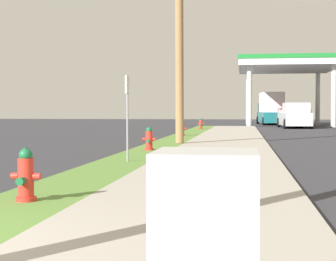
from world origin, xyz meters
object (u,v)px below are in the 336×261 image
at_px(truck_navy_on_apron, 298,116).
at_px(fire_hydrant_second, 149,140).
at_px(utility_pole_midground, 179,4).
at_px(utility_cabinet, 206,257).
at_px(truck_teal_at_forecourt, 271,109).
at_px(fire_hydrant_third, 182,129).
at_px(car_black_by_near_pump, 277,117).
at_px(fire_hydrant_nearest, 26,178).
at_px(street_sign_post, 127,100).
at_px(fire_hydrant_fourth, 201,124).
at_px(car_red_by_far_pump, 288,118).
at_px(truck_silver_at_far_bay, 294,116).

bearing_deg(truck_navy_on_apron, fire_hydrant_second, -104.39).
xyz_separation_m(utility_pole_midground, utility_cabinet, (2.26, -17.76, -4.85)).
height_order(utility_cabinet, truck_navy_on_apron, truck_navy_on_apron).
bearing_deg(utility_cabinet, fire_hydrant_second, 101.22).
bearing_deg(utility_pole_midground, truck_teal_at_forecourt, 81.13).
bearing_deg(fire_hydrant_third, fire_hydrant_second, -89.46).
relative_size(fire_hydrant_second, truck_teal_at_forecourt, 0.11).
distance_m(utility_cabinet, car_black_by_near_pump, 54.12).
bearing_deg(fire_hydrant_nearest, truck_teal_at_forecourt, 83.03).
bearing_deg(street_sign_post, car_black_by_near_pump, 81.81).
xyz_separation_m(utility_pole_midground, street_sign_post, (-0.38, -7.58, -3.82)).
distance_m(utility_pole_midground, street_sign_post, 8.49).
height_order(fire_hydrant_fourth, car_red_by_far_pump, car_red_by_far_pump).
relative_size(utility_cabinet, truck_navy_on_apron, 0.19).
height_order(truck_teal_at_forecourt, truck_silver_at_far_bay, truck_teal_at_forecourt).
bearing_deg(fire_hydrant_second, fire_hydrant_third, 90.54).
bearing_deg(utility_cabinet, truck_silver_at_far_bay, 84.09).
bearing_deg(car_red_by_far_pump, fire_hydrant_nearest, -99.29).
xyz_separation_m(fire_hydrant_second, utility_pole_midground, (0.50, 3.81, 5.01)).
bearing_deg(fire_hydrant_fourth, fire_hydrant_nearest, -90.24).
height_order(fire_hydrant_third, truck_navy_on_apron, truck_navy_on_apron).
relative_size(fire_hydrant_fourth, truck_teal_at_forecourt, 0.11).
distance_m(utility_pole_midground, car_black_by_near_pump, 37.02).
height_order(fire_hydrant_nearest, truck_navy_on_apron, truck_navy_on_apron).
bearing_deg(car_black_by_near_pump, truck_teal_at_forecourt, -103.11).
bearing_deg(truck_navy_on_apron, truck_silver_at_far_bay, -101.12).
bearing_deg(fire_hydrant_second, utility_cabinet, -78.78).
bearing_deg(street_sign_post, truck_silver_at_far_bay, 77.25).
bearing_deg(fire_hydrant_third, truck_silver_at_far_bay, 66.52).
bearing_deg(truck_navy_on_apron, utility_pole_midground, -105.38).
bearing_deg(car_red_by_far_pump, truck_silver_at_far_bay, -90.13).
xyz_separation_m(street_sign_post, truck_silver_at_far_bay, (6.81, 30.11, -0.72)).
xyz_separation_m(utility_pole_midground, truck_navy_on_apron, (7.01, 25.47, -4.54)).
xyz_separation_m(car_black_by_near_pump, truck_silver_at_far_bay, (0.51, -13.70, 0.19)).
relative_size(fire_hydrant_second, utility_pole_midground, 0.07).
xyz_separation_m(fire_hydrant_third, car_black_by_near_pump, (6.52, 29.89, 0.28)).
relative_size(fire_hydrant_fourth, utility_cabinet, 0.71).
distance_m(fire_hydrant_third, utility_pole_midground, 8.11).
bearing_deg(truck_navy_on_apron, fire_hydrant_fourth, -128.26).
bearing_deg(street_sign_post, car_red_by_far_pump, 79.49).
height_order(fire_hydrant_fourth, car_black_by_near_pump, car_black_by_near_pump).
bearing_deg(fire_hydrant_third, truck_navy_on_apron, 68.30).
xyz_separation_m(fire_hydrant_third, utility_pole_midground, (0.60, -6.35, 5.01)).
bearing_deg(truck_silver_at_far_bay, street_sign_post, -102.75).
height_order(fire_hydrant_second, fire_hydrant_fourth, same).
height_order(fire_hydrant_fourth, utility_cabinet, utility_cabinet).
distance_m(fire_hydrant_nearest, truck_silver_at_far_bay, 36.70).
bearing_deg(utility_cabinet, truck_teal_at_forecourt, 86.78).
height_order(fire_hydrant_third, car_black_by_near_pump, car_black_by_near_pump).
xyz_separation_m(truck_teal_at_forecourt, truck_navy_on_apron, (1.91, -7.22, -0.57)).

